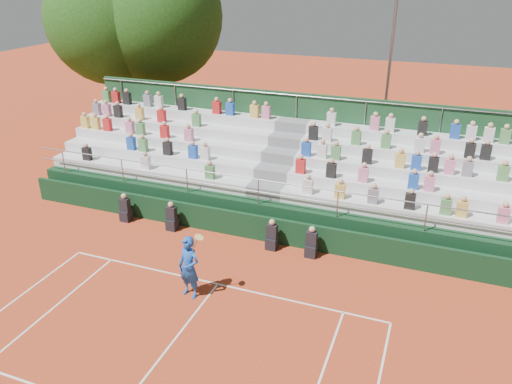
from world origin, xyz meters
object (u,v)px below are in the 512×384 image
at_px(tennis_player, 189,267).
at_px(tree_west, 112,19).
at_px(floodlight_mast, 390,65).
at_px(tree_east, 157,17).

height_order(tennis_player, tree_west, tree_west).
xyz_separation_m(tree_west, floodlight_mast, (14.92, 1.89, -1.87)).
relative_size(tree_west, floodlight_mast, 1.23).
bearing_deg(tree_east, tree_west, -161.78).
distance_m(tree_west, floodlight_mast, 15.16).
relative_size(tree_east, floodlight_mast, 1.25).
bearing_deg(tennis_player, floodlight_mast, 75.71).
bearing_deg(tree_west, floodlight_mast, 7.23).
bearing_deg(tennis_player, tree_west, 131.02).
bearing_deg(tree_west, tennis_player, -48.98).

